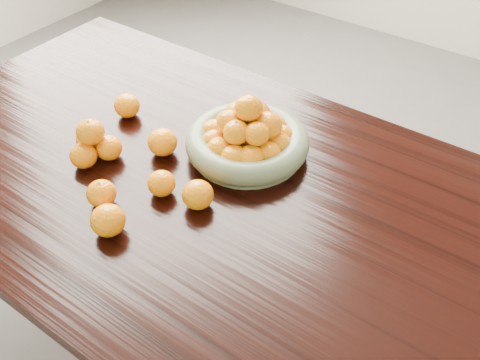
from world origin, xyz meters
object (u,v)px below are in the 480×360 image
Objects in this scene: dining_table at (237,222)px; loose_orange_0 at (101,194)px; fruit_bowl at (247,138)px; orange_pyramid at (93,144)px.

dining_table is 28.65× the size of loose_orange_0.
fruit_bowl reaches higher than loose_orange_0.
fruit_bowl is at bearing 64.86° from loose_orange_0.
fruit_bowl reaches higher than orange_pyramid.
orange_pyramid reaches higher than dining_table.
loose_orange_0 is at bearing -115.14° from fruit_bowl.
orange_pyramid is (-0.38, -0.09, 0.13)m from dining_table.
fruit_bowl reaches higher than dining_table.
fruit_bowl is 2.37× the size of orange_pyramid.
loose_orange_0 is at bearing -37.46° from orange_pyramid.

